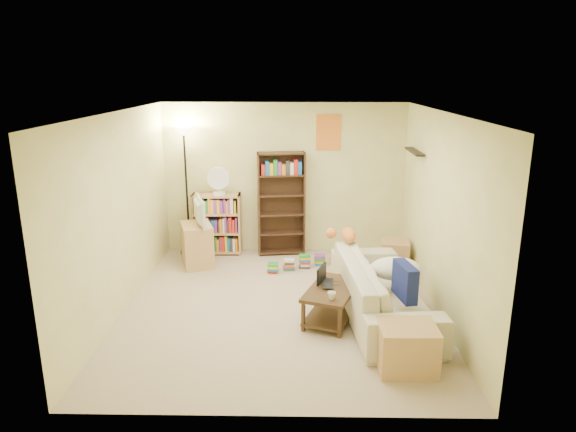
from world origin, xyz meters
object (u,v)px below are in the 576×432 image
Objects in this scene: side_table at (394,256)px; end_cabinet at (407,348)px; tv_stand at (197,245)px; television at (196,211)px; short_bookshelf at (217,224)px; tabby_cat at (346,234)px; coffee_table at (332,299)px; sofa at (382,289)px; floor_lamp at (185,153)px; desk_fan at (218,181)px; laptop at (332,284)px; tall_bookshelf at (281,201)px; mug at (332,296)px.

end_cabinet is at bearing -97.74° from side_table.
side_table is at bearing 82.26° from end_cabinet.
tv_stand is 0.55m from television.
short_bookshelf is 2.15× the size of side_table.
tabby_cat is 0.51× the size of coffee_table.
sofa is 1.14× the size of floor_lamp.
desk_fan is (0.30, 0.51, 0.92)m from tv_stand.
side_table is (1.07, 1.58, -0.19)m from laptop.
tall_bookshelf reaches higher than coffee_table.
laptop is 2.68m from tv_stand.
tall_bookshelf reaches higher than end_cabinet.
laptop is 1.91m from side_table.
mug is 2.95m from tv_stand.
floor_lamp is 3.71m from side_table.
tv_stand is 0.91× the size of television.
desk_fan reaches higher than tv_stand.
tall_bookshelf is at bearing 20.11° from laptop.
tall_bookshelf is at bearing 157.03° from side_table.
desk_fan is (0.30, 0.51, 0.38)m from television.
mug is at bearing -57.95° from desk_fan.
short_bookshelf is at bearing 145.39° from tabby_cat.
desk_fan is at bearing -41.36° from short_bookshelf.
end_cabinet reaches higher than coffee_table.
floor_lamp reaches higher than tv_stand.
television is (-2.26, 0.84, 0.10)m from tabby_cat.
sofa is at bearing -44.95° from short_bookshelf.
television reaches higher than short_bookshelf.
side_table is (2.78, -0.70, -1.02)m from desk_fan.
sofa reaches higher than mug.
television is at bearing -114.94° from short_bookshelf.
coffee_table is at bearing -46.98° from floor_lamp.
tall_bookshelf is 1.75m from floor_lamp.
laptop is at bearing -124.13° from side_table.
floor_lamp is at bearing 4.96° from television.
tall_bookshelf reaches higher than television.
tall_bookshelf is (1.31, 0.56, 0.03)m from television.
tall_bookshelf is (-0.69, 2.41, 0.64)m from coffee_table.
floor_lamp is at bearing 129.04° from mug.
tabby_cat is 2.47m from short_bookshelf.
desk_fan is at bearing -5.45° from floor_lamp.
coffee_table is 3.08m from desk_fan.
laptop is at bearing -52.92° from desk_fan.
sofa is at bearing -38.17° from floor_lamp.
sofa is 3.32× the size of television.
desk_fan is at bearing 41.18° from sofa.
tall_bookshelf is (-1.33, 2.27, 0.56)m from sofa.
coffee_table is at bearing -103.67° from tabby_cat.
tabby_cat reaches higher than coffee_table.
end_cabinet is at bearing -146.42° from laptop.
coffee_table is 1.04× the size of short_bookshelf.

